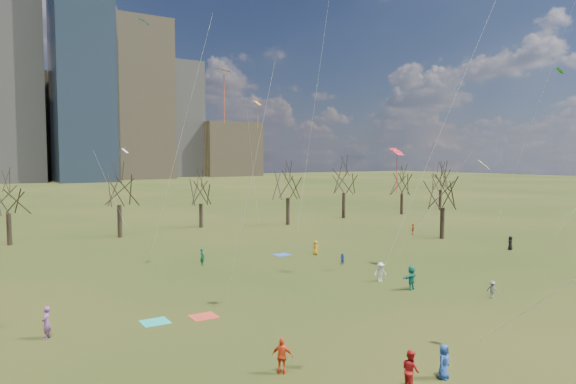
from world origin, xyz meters
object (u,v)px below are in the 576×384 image
person_0 (444,362)px  person_2 (411,370)px  person_4 (282,356)px  blanket_crimson (204,317)px  blanket_teal (155,322)px  blanket_navy (282,255)px

person_0 → person_2: (-2.09, -0.02, 0.09)m
person_0 → person_2: person_2 is taller
person_4 → blanket_crimson: bearing=-46.4°
person_2 → person_4: size_ratio=1.04×
person_2 → person_4: (-3.77, 4.32, -0.04)m
blanket_teal → person_2: (6.40, -14.68, 0.86)m
blanket_navy → blanket_crimson: (-14.74, -14.67, 0.00)m
person_4 → blanket_teal: bearing=-30.6°
blanket_navy → person_0: (-9.15, -28.76, 0.77)m
blanket_navy → person_4: 28.71m
blanket_navy → person_2: (-11.24, -28.78, 0.86)m
blanket_teal → blanket_crimson: size_ratio=1.00×
blanket_crimson → person_2: bearing=-76.1°
blanket_crimson → person_0: size_ratio=1.02×
blanket_teal → person_4: 10.72m
blanket_navy → person_0: bearing=-107.7°
person_4 → person_2: bearing=176.3°
blanket_navy → blanket_crimson: bearing=-135.1°
blanket_teal → person_2: bearing=-66.5°
blanket_crimson → person_2: (3.50, -14.11, 0.86)m
person_0 → person_4: 7.27m
blanket_crimson → person_0: (5.59, -14.09, 0.77)m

